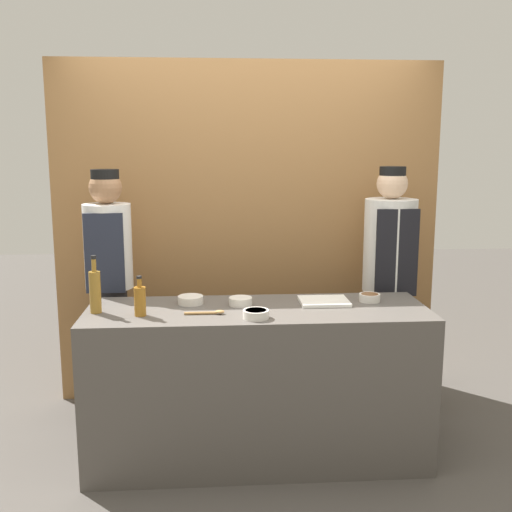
% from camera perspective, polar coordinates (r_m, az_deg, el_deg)
% --- Properties ---
extents(ground_plane, '(14.00, 14.00, 0.00)m').
position_cam_1_polar(ground_plane, '(3.76, 0.15, -18.45)').
color(ground_plane, '#4C4742').
extents(cabinet_wall, '(2.71, 0.18, 2.40)m').
position_cam_1_polar(cabinet_wall, '(4.33, -0.81, 2.23)').
color(cabinet_wall, olive).
rests_on(cabinet_wall, ground_plane).
extents(counter, '(1.95, 0.64, 0.91)m').
position_cam_1_polar(counter, '(3.57, 0.15, -12.05)').
color(counter, '#514C47').
rests_on(counter, ground_plane).
extents(sauce_bowl_purple, '(0.14, 0.14, 0.05)m').
position_cam_1_polar(sauce_bowl_purple, '(3.22, -0.01, -5.51)').
color(sauce_bowl_purple, silver).
rests_on(sauce_bowl_purple, counter).
extents(sauce_bowl_yellow, '(0.15, 0.15, 0.05)m').
position_cam_1_polar(sauce_bowl_yellow, '(3.53, -6.25, -4.13)').
color(sauce_bowl_yellow, silver).
rests_on(sauce_bowl_yellow, counter).
extents(sauce_bowl_red, '(0.13, 0.13, 0.05)m').
position_cam_1_polar(sauce_bowl_red, '(3.48, -1.49, -4.28)').
color(sauce_bowl_red, silver).
rests_on(sauce_bowl_red, counter).
extents(sauce_bowl_brown, '(0.12, 0.12, 0.05)m').
position_cam_1_polar(sauce_bowl_brown, '(3.63, 10.77, -3.87)').
color(sauce_bowl_brown, silver).
rests_on(sauce_bowl_brown, counter).
extents(cutting_board, '(0.28, 0.23, 0.02)m').
position_cam_1_polar(cutting_board, '(3.55, 6.49, -4.31)').
color(cutting_board, white).
rests_on(cutting_board, counter).
extents(bottle_amber, '(0.06, 0.06, 0.22)m').
position_cam_1_polar(bottle_amber, '(3.31, -10.99, -4.16)').
color(bottle_amber, '#9E661E').
rests_on(bottle_amber, counter).
extents(bottle_vinegar, '(0.06, 0.06, 0.32)m').
position_cam_1_polar(bottle_vinegar, '(3.42, -15.07, -3.19)').
color(bottle_vinegar, olive).
rests_on(bottle_vinegar, counter).
extents(wooden_spoon, '(0.22, 0.04, 0.02)m').
position_cam_1_polar(wooden_spoon, '(3.31, -4.51, -5.39)').
color(wooden_spoon, '#B2844C').
rests_on(wooden_spoon, counter).
extents(chef_left, '(0.30, 0.30, 1.67)m').
position_cam_1_polar(chef_left, '(4.01, -13.76, -2.70)').
color(chef_left, '#28282D').
rests_on(chef_left, ground_plane).
extents(chef_right, '(0.35, 0.35, 1.69)m').
position_cam_1_polar(chef_right, '(4.12, 12.49, -2.45)').
color(chef_right, '#28282D').
rests_on(chef_right, ground_plane).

